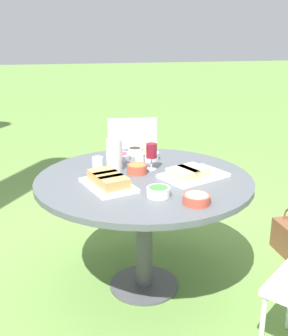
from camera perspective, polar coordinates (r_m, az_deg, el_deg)
The scene contains 15 objects.
ground_plane at distance 2.95m, azimuth 0.00°, elevation -15.63°, with size 40.00×40.00×0.00m, color #668E42.
dining_table at distance 2.63m, azimuth 0.00°, elevation -3.29°, with size 1.34×1.34×0.78m.
chair_near_right at distance 3.77m, azimuth -1.46°, elevation 0.96°, with size 0.47×0.49×0.89m.
water_pitcher at distance 2.71m, azimuth -4.03°, elevation 1.82°, with size 0.11×0.10×0.20m.
wine_glass at distance 2.70m, azimuth 1.02°, elevation 2.25°, with size 0.07×0.07×0.18m.
platter_bread_main at distance 2.44m, azimuth -4.87°, elevation -1.76°, with size 0.41×0.32×0.08m.
platter_charcuterie at distance 2.59m, azimuth 6.37°, elevation -0.76°, with size 0.39×0.46×0.07m.
bowl_fries at distance 2.95m, azimuth 0.59°, elevation 1.73°, with size 0.15×0.15×0.05m.
bowl_salad at distance 2.29m, azimuth 1.97°, elevation -3.17°, with size 0.13×0.13×0.05m.
bowl_olives at distance 3.06m, azimuth -1.22°, elevation 2.34°, with size 0.10×0.10×0.05m.
bowl_dip_red at distance 2.96m, azimuth -3.57°, elevation 1.62°, with size 0.17×0.17×0.04m.
bowl_dip_cream at distance 2.22m, azimuth 7.13°, elevation -4.14°, with size 0.15×0.15×0.05m.
bowl_roasted_veg at distance 2.66m, azimuth -0.94°, elevation -0.05°, with size 0.13×0.13×0.06m.
cup_water_near at distance 2.76m, azimuth -0.53°, elevation 0.98°, with size 0.06×0.06×0.10m.
cup_water_far at distance 2.72m, azimuth -6.27°, elevation 0.55°, with size 0.07×0.07×0.09m.
Camera 1 is at (-2.39, 0.52, 1.64)m, focal length 45.00 mm.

